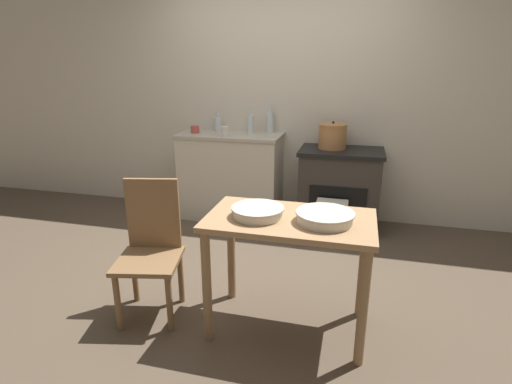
{
  "coord_description": "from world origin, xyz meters",
  "views": [
    {
      "loc": [
        0.79,
        -2.7,
        1.64
      ],
      "look_at": [
        0.0,
        0.4,
        0.6
      ],
      "focal_mm": 28.0,
      "sensor_mm": 36.0,
      "label": 1
    }
  ],
  "objects_px": {
    "work_table": "(290,238)",
    "cup_center_left": "(225,131)",
    "chair": "(151,246)",
    "cup_center": "(195,129)",
    "mixing_bowl_large": "(258,211)",
    "flour_sack": "(331,222)",
    "bottle_far_left": "(218,124)",
    "stock_pot": "(332,136)",
    "mixing_bowl_small": "(325,216)",
    "stove": "(339,189)",
    "bottle_mid_left": "(270,122)",
    "bottle_left": "(250,124)"
  },
  "relations": [
    {
      "from": "bottle_mid_left",
      "to": "cup_center",
      "type": "distance_m",
      "value": 0.81
    },
    {
      "from": "work_table",
      "to": "cup_center_left",
      "type": "xyz_separation_m",
      "value": [
        -0.96,
        1.63,
        0.35
      ]
    },
    {
      "from": "mixing_bowl_large",
      "to": "bottle_left",
      "type": "height_order",
      "value": "bottle_left"
    },
    {
      "from": "stove",
      "to": "mixing_bowl_large",
      "type": "height_order",
      "value": "same"
    },
    {
      "from": "bottle_mid_left",
      "to": "cup_center",
      "type": "height_order",
      "value": "bottle_mid_left"
    },
    {
      "from": "bottle_left",
      "to": "cup_center_left",
      "type": "xyz_separation_m",
      "value": [
        -0.2,
        -0.25,
        -0.05
      ]
    },
    {
      "from": "bottle_far_left",
      "to": "cup_center_left",
      "type": "xyz_separation_m",
      "value": [
        0.18,
        -0.32,
        -0.03
      ]
    },
    {
      "from": "cup_center",
      "to": "work_table",
      "type": "bearing_deg",
      "value": -52.78
    },
    {
      "from": "stove",
      "to": "bottle_mid_left",
      "type": "distance_m",
      "value": 1.01
    },
    {
      "from": "stove",
      "to": "cup_center",
      "type": "distance_m",
      "value": 1.64
    },
    {
      "from": "mixing_bowl_small",
      "to": "flour_sack",
      "type": "bearing_deg",
      "value": 91.49
    },
    {
      "from": "mixing_bowl_large",
      "to": "mixing_bowl_small",
      "type": "height_order",
      "value": "mixing_bowl_small"
    },
    {
      "from": "stove",
      "to": "cup_center",
      "type": "bearing_deg",
      "value": -178.83
    },
    {
      "from": "chair",
      "to": "bottle_far_left",
      "type": "xyz_separation_m",
      "value": [
        -0.21,
        1.98,
        0.53
      ]
    },
    {
      "from": "mixing_bowl_small",
      "to": "bottle_far_left",
      "type": "bearing_deg",
      "value": 124.32
    },
    {
      "from": "work_table",
      "to": "stove",
      "type": "bearing_deg",
      "value": 83.24
    },
    {
      "from": "chair",
      "to": "flour_sack",
      "type": "relative_size",
      "value": 2.27
    },
    {
      "from": "flour_sack",
      "to": "bottle_left",
      "type": "height_order",
      "value": "bottle_left"
    },
    {
      "from": "bottle_mid_left",
      "to": "cup_center_left",
      "type": "height_order",
      "value": "bottle_mid_left"
    },
    {
      "from": "mixing_bowl_large",
      "to": "mixing_bowl_small",
      "type": "relative_size",
      "value": 0.94
    },
    {
      "from": "work_table",
      "to": "cup_center",
      "type": "bearing_deg",
      "value": 127.22
    },
    {
      "from": "work_table",
      "to": "stock_pot",
      "type": "bearing_deg",
      "value": 86.52
    },
    {
      "from": "flour_sack",
      "to": "bottle_mid_left",
      "type": "xyz_separation_m",
      "value": [
        -0.73,
        0.59,
        0.84
      ]
    },
    {
      "from": "bottle_far_left",
      "to": "cup_center_left",
      "type": "distance_m",
      "value": 0.37
    },
    {
      "from": "stock_pot",
      "to": "cup_center",
      "type": "bearing_deg",
      "value": -177.48
    },
    {
      "from": "stock_pot",
      "to": "cup_center_left",
      "type": "bearing_deg",
      "value": -170.14
    },
    {
      "from": "work_table",
      "to": "chair",
      "type": "distance_m",
      "value": 0.94
    },
    {
      "from": "mixing_bowl_large",
      "to": "flour_sack",
      "type": "bearing_deg",
      "value": 75.68
    },
    {
      "from": "stock_pot",
      "to": "bottle_far_left",
      "type": "bearing_deg",
      "value": 174.0
    },
    {
      "from": "flour_sack",
      "to": "stock_pot",
      "type": "bearing_deg",
      "value": 97.85
    },
    {
      "from": "stock_pot",
      "to": "flour_sack",
      "type": "bearing_deg",
      "value": -82.15
    },
    {
      "from": "cup_center_left",
      "to": "cup_center",
      "type": "height_order",
      "value": "cup_center_left"
    },
    {
      "from": "flour_sack",
      "to": "bottle_mid_left",
      "type": "bearing_deg",
      "value": 141.0
    },
    {
      "from": "cup_center_left",
      "to": "cup_center",
      "type": "distance_m",
      "value": 0.39
    },
    {
      "from": "stove",
      "to": "bottle_left",
      "type": "bearing_deg",
      "value": 174.19
    },
    {
      "from": "stove",
      "to": "cup_center_left",
      "type": "xyz_separation_m",
      "value": [
        -1.17,
        -0.15,
        0.57
      ]
    },
    {
      "from": "work_table",
      "to": "bottle_mid_left",
      "type": "height_order",
      "value": "bottle_mid_left"
    },
    {
      "from": "chair",
      "to": "mixing_bowl_large",
      "type": "relative_size",
      "value": 2.88
    },
    {
      "from": "chair",
      "to": "cup_center_left",
      "type": "xyz_separation_m",
      "value": [
        -0.03,
        1.66,
        0.5
      ]
    },
    {
      "from": "bottle_far_left",
      "to": "bottle_left",
      "type": "bearing_deg",
      "value": -9.59
    },
    {
      "from": "flour_sack",
      "to": "cup_center_left",
      "type": "distance_m",
      "value": 1.39
    },
    {
      "from": "work_table",
      "to": "cup_center",
      "type": "distance_m",
      "value": 2.23
    },
    {
      "from": "flour_sack",
      "to": "bottle_far_left",
      "type": "relative_size",
      "value": 1.98
    },
    {
      "from": "work_table",
      "to": "stock_pot",
      "type": "distance_m",
      "value": 1.85
    },
    {
      "from": "bottle_mid_left",
      "to": "work_table",
      "type": "bearing_deg",
      "value": -74.19
    },
    {
      "from": "stock_pot",
      "to": "mixing_bowl_large",
      "type": "xyz_separation_m",
      "value": [
        -0.3,
        -1.85,
        -0.15
      ]
    },
    {
      "from": "bottle_left",
      "to": "bottle_far_left",
      "type": "bearing_deg",
      "value": 170.41
    },
    {
      "from": "work_table",
      "to": "mixing_bowl_large",
      "type": "bearing_deg",
      "value": -170.08
    },
    {
      "from": "bottle_left",
      "to": "cup_center_left",
      "type": "distance_m",
      "value": 0.33
    },
    {
      "from": "stock_pot",
      "to": "mixing_bowl_large",
      "type": "bearing_deg",
      "value": -99.26
    }
  ]
}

